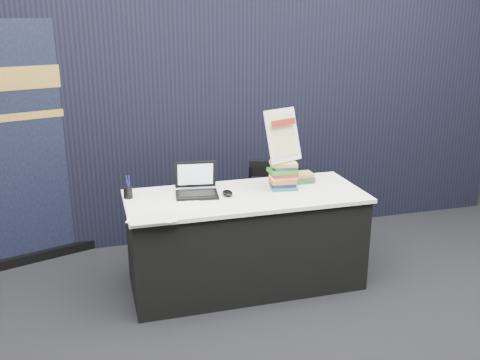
% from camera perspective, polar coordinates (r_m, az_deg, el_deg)
% --- Properties ---
extents(floor, '(8.00, 8.00, 0.00)m').
position_cam_1_polar(floor, '(3.89, 2.94, -14.64)').
color(floor, black).
rests_on(floor, ground).
extents(wall_back, '(8.00, 0.02, 3.50)m').
position_cam_1_polar(wall_back, '(7.20, -7.44, 14.79)').
color(wall_back, '#BAB7B0').
rests_on(wall_back, floor).
extents(drape_partition, '(6.00, 0.08, 2.40)m').
position_cam_1_polar(drape_partition, '(4.91, -2.88, 7.28)').
color(drape_partition, black).
rests_on(drape_partition, floor).
extents(display_table, '(1.80, 0.75, 0.75)m').
position_cam_1_polar(display_table, '(4.18, 0.59, -6.40)').
color(display_table, black).
rests_on(display_table, floor).
extents(laptop, '(0.34, 0.29, 0.24)m').
position_cam_1_polar(laptop, '(4.04, -4.76, -0.76)').
color(laptop, black).
rests_on(laptop, display_table).
extents(mouse, '(0.09, 0.13, 0.04)m').
position_cam_1_polar(mouse, '(4.01, -1.35, -1.40)').
color(mouse, black).
rests_on(mouse, display_table).
extents(brochure_left, '(0.35, 0.29, 0.00)m').
position_cam_1_polar(brochure_left, '(3.65, -9.45, -3.89)').
color(brochure_left, white).
rests_on(brochure_left, display_table).
extents(brochure_mid, '(0.31, 0.22, 0.00)m').
position_cam_1_polar(brochure_mid, '(3.63, -9.28, -4.00)').
color(brochure_mid, silver).
rests_on(brochure_mid, display_table).
extents(brochure_right, '(0.36, 0.28, 0.00)m').
position_cam_1_polar(brochure_right, '(3.83, -6.81, -2.72)').
color(brochure_right, white).
rests_on(brochure_right, display_table).
extents(pen_cup, '(0.08, 0.08, 0.09)m').
position_cam_1_polar(pen_cup, '(4.03, -11.85, -1.32)').
color(pen_cup, black).
rests_on(pen_cup, display_table).
extents(book_stack_tall, '(0.21, 0.17, 0.21)m').
position_cam_1_polar(book_stack_tall, '(4.16, 4.64, 0.49)').
color(book_stack_tall, '#1C636C').
rests_on(book_stack_tall, display_table).
extents(book_stack_short, '(0.18, 0.14, 0.08)m').
position_cam_1_polar(book_stack_short, '(4.35, 6.56, 0.26)').
color(book_stack_short, '#217C23').
rests_on(book_stack_short, display_table).
extents(info_sign, '(0.33, 0.23, 0.42)m').
position_cam_1_polar(info_sign, '(4.11, 4.59, 4.70)').
color(info_sign, black).
rests_on(info_sign, book_stack_tall).
extents(pullup_banner, '(0.85, 0.36, 2.02)m').
position_cam_1_polar(pullup_banner, '(4.78, -20.84, 2.14)').
color(pullup_banner, black).
rests_on(pullup_banner, floor).
extents(stacking_chair, '(0.46, 0.48, 0.81)m').
position_cam_1_polar(stacking_chair, '(4.73, 3.55, -2.58)').
color(stacking_chair, black).
rests_on(stacking_chair, floor).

